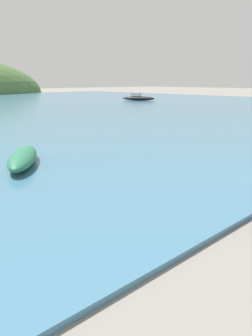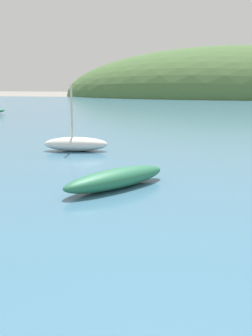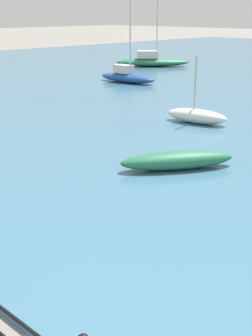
# 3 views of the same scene
# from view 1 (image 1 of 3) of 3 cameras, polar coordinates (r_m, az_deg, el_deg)

# --- Properties ---
(boat_twin_mast) EXTENTS (2.68, 4.16, 0.96)m
(boat_twin_mast) POSITION_cam_1_polar(r_m,az_deg,el_deg) (41.16, 2.14, 12.10)
(boat_twin_mast) COLOR black
(boat_twin_mast) RESTS_ON water
(boat_blue_hull) EXTENTS (2.20, 2.80, 0.44)m
(boat_blue_hull) POSITION_cam_1_polar(r_m,az_deg,el_deg) (9.82, -17.52, 1.72)
(boat_blue_hull) COLOR #287551
(boat_blue_hull) RESTS_ON water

